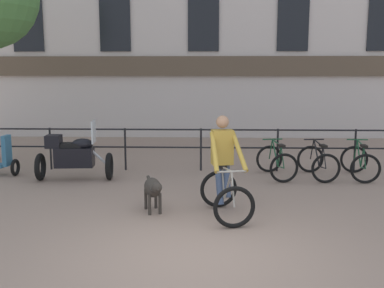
{
  "coord_description": "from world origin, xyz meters",
  "views": [
    {
      "loc": [
        0.15,
        -5.68,
        2.46
      ],
      "look_at": [
        -0.14,
        2.86,
        1.05
      ],
      "focal_mm": 42.0,
      "sensor_mm": 36.0,
      "label": 1
    }
  ],
  "objects_px": {
    "parked_bicycle_near_lamp": "(276,162)",
    "parked_bicycle_mid_right": "(360,163)",
    "parked_motorcycle": "(74,156)",
    "parked_bicycle_mid_left": "(318,162)",
    "dog": "(153,188)",
    "cyclist_with_bike": "(224,171)"
  },
  "relations": [
    {
      "from": "dog",
      "to": "parked_bicycle_mid_left",
      "type": "relative_size",
      "value": 0.76
    },
    {
      "from": "parked_motorcycle",
      "to": "parked_bicycle_mid_left",
      "type": "relative_size",
      "value": 1.46
    },
    {
      "from": "cyclist_with_bike",
      "to": "dog",
      "type": "relative_size",
      "value": 1.91
    },
    {
      "from": "parked_bicycle_near_lamp",
      "to": "parked_bicycle_mid_right",
      "type": "height_order",
      "value": "same"
    },
    {
      "from": "parked_motorcycle",
      "to": "parked_bicycle_near_lamp",
      "type": "xyz_separation_m",
      "value": [
        4.6,
        0.42,
        -0.2
      ]
    },
    {
      "from": "dog",
      "to": "parked_bicycle_mid_right",
      "type": "height_order",
      "value": "parked_bicycle_mid_right"
    },
    {
      "from": "dog",
      "to": "parked_bicycle_mid_right",
      "type": "bearing_deg",
      "value": 12.65
    },
    {
      "from": "dog",
      "to": "parked_bicycle_near_lamp",
      "type": "xyz_separation_m",
      "value": [
        2.54,
        2.68,
        -0.07
      ]
    },
    {
      "from": "cyclist_with_bike",
      "to": "dog",
      "type": "xyz_separation_m",
      "value": [
        -1.23,
        0.08,
        -0.33
      ]
    },
    {
      "from": "dog",
      "to": "parked_bicycle_mid_right",
      "type": "distance_m",
      "value": 5.19
    },
    {
      "from": "parked_motorcycle",
      "to": "parked_bicycle_mid_right",
      "type": "height_order",
      "value": "parked_motorcycle"
    },
    {
      "from": "cyclist_with_bike",
      "to": "parked_bicycle_mid_right",
      "type": "relative_size",
      "value": 1.46
    },
    {
      "from": "parked_bicycle_mid_right",
      "to": "dog",
      "type": "bearing_deg",
      "value": 35.94
    },
    {
      "from": "cyclist_with_bike",
      "to": "parked_motorcycle",
      "type": "distance_m",
      "value": 4.04
    },
    {
      "from": "dog",
      "to": "parked_motorcycle",
      "type": "xyz_separation_m",
      "value": [
        -2.06,
        2.26,
        0.13
      ]
    },
    {
      "from": "dog",
      "to": "parked_bicycle_near_lamp",
      "type": "bearing_deg",
      "value": 28.08
    },
    {
      "from": "parked_motorcycle",
      "to": "parked_bicycle_mid_left",
      "type": "distance_m",
      "value": 5.57
    },
    {
      "from": "parked_bicycle_near_lamp",
      "to": "parked_bicycle_mid_right",
      "type": "relative_size",
      "value": 1.04
    },
    {
      "from": "cyclist_with_bike",
      "to": "parked_bicycle_near_lamp",
      "type": "xyz_separation_m",
      "value": [
        1.31,
        2.77,
        -0.41
      ]
    },
    {
      "from": "parked_bicycle_near_lamp",
      "to": "parked_bicycle_mid_left",
      "type": "relative_size",
      "value": 1.03
    },
    {
      "from": "parked_bicycle_near_lamp",
      "to": "parked_bicycle_mid_right",
      "type": "distance_m",
      "value": 1.9
    },
    {
      "from": "dog",
      "to": "parked_motorcycle",
      "type": "distance_m",
      "value": 3.06
    }
  ]
}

